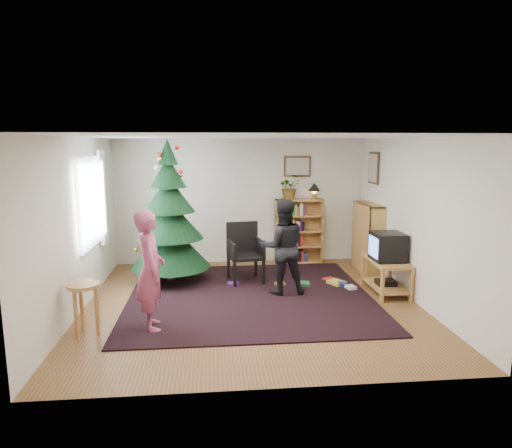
{
  "coord_description": "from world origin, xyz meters",
  "views": [
    {
      "loc": [
        -0.58,
        -6.64,
        2.41
      ],
      "look_at": [
        0.14,
        0.7,
        1.1
      ],
      "focal_mm": 32.0,
      "sensor_mm": 36.0,
      "label": 1
    }
  ],
  "objects": [
    {
      "name": "floor",
      "position": [
        0.0,
        0.0,
        0.0
      ],
      "size": [
        5.0,
        5.0,
        0.0
      ],
      "primitive_type": "plane",
      "color": "brown",
      "rests_on": "ground"
    },
    {
      "name": "picture_right",
      "position": [
        2.48,
        1.75,
        1.95
      ],
      "size": [
        0.03,
        0.5,
        0.6
      ],
      "color": "#4C3319",
      "rests_on": "wall_right"
    },
    {
      "name": "picture_back",
      "position": [
        1.15,
        2.48,
        1.95
      ],
      "size": [
        0.55,
        0.03,
        0.42
      ],
      "color": "#4C3319",
      "rests_on": "wall_back"
    },
    {
      "name": "armchair",
      "position": [
        -0.01,
        1.17,
        0.56
      ],
      "size": [
        0.65,
        0.66,
        1.04
      ],
      "rotation": [
        0.0,
        0.0,
        0.17
      ],
      "color": "black",
      "rests_on": "rug"
    },
    {
      "name": "table_lamp",
      "position": [
        1.48,
        2.34,
        1.52
      ],
      "size": [
        0.25,
        0.25,
        0.33
      ],
      "color": "#A57F33",
      "rests_on": "bookshelf_back"
    },
    {
      "name": "crt_tv",
      "position": [
        2.22,
        0.26,
        0.77
      ],
      "size": [
        0.48,
        0.51,
        0.45
      ],
      "color": "black",
      "rests_on": "tv_stand"
    },
    {
      "name": "floor_clutter",
      "position": [
        1.09,
        0.74,
        0.04
      ],
      "size": [
        2.14,
        0.72,
        0.08
      ],
      "color": "#A51E19",
      "rests_on": "rug"
    },
    {
      "name": "wall_right",
      "position": [
        2.5,
        0.0,
        1.25
      ],
      "size": [
        0.02,
        5.0,
        2.5
      ],
      "primitive_type": "cube",
      "color": "silver",
      "rests_on": "floor"
    },
    {
      "name": "tv_stand",
      "position": [
        2.22,
        0.26,
        0.33
      ],
      "size": [
        0.53,
        0.95,
        0.55
      ],
      "color": "#BC9343",
      "rests_on": "floor"
    },
    {
      "name": "christmas_tree",
      "position": [
        -1.31,
        1.24,
        1.04
      ],
      "size": [
        1.38,
        1.38,
        2.5
      ],
      "rotation": [
        0.0,
        0.0,
        -0.01
      ],
      "color": "#3F2816",
      "rests_on": "rug"
    },
    {
      "name": "ceiling",
      "position": [
        0.0,
        0.0,
        2.5
      ],
      "size": [
        5.0,
        5.0,
        0.0
      ],
      "primitive_type": "plane",
      "rotation": [
        3.14,
        0.0,
        0.0
      ],
      "color": "white",
      "rests_on": "wall_back"
    },
    {
      "name": "person_by_chair",
      "position": [
        0.54,
        0.39,
        0.77
      ],
      "size": [
        0.76,
        0.6,
        1.55
      ],
      "primitive_type": "imported",
      "rotation": [
        0.0,
        0.0,
        3.16
      ],
      "color": "black",
      "rests_on": "rug"
    },
    {
      "name": "stool",
      "position": [
        -2.2,
        -0.99,
        0.53
      ],
      "size": [
        0.41,
        0.41,
        0.68
      ],
      "color": "#BC9343",
      "rests_on": "floor"
    },
    {
      "name": "wall_left",
      "position": [
        -2.5,
        0.0,
        1.25
      ],
      "size": [
        0.02,
        5.0,
        2.5
      ],
      "primitive_type": "cube",
      "color": "silver",
      "rests_on": "floor"
    },
    {
      "name": "curtain",
      "position": [
        -2.43,
        1.3,
        1.5
      ],
      "size": [
        0.06,
        0.35,
        1.6
      ],
      "primitive_type": "cube",
      "color": "white",
      "rests_on": "wall_left"
    },
    {
      "name": "window_pane",
      "position": [
        -2.47,
        0.6,
        1.5
      ],
      "size": [
        0.04,
        1.2,
        1.4
      ],
      "primitive_type": "cube",
      "color": "silver",
      "rests_on": "wall_left"
    },
    {
      "name": "bookshelf_right",
      "position": [
        2.34,
        1.54,
        0.66
      ],
      "size": [
        0.3,
        0.95,
        1.3
      ],
      "rotation": [
        0.0,
        0.0,
        1.57
      ],
      "color": "#BC9343",
      "rests_on": "floor"
    },
    {
      "name": "person_standing",
      "position": [
        -1.39,
        -0.84,
        0.79
      ],
      "size": [
        0.5,
        0.65,
        1.58
      ],
      "primitive_type": "imported",
      "rotation": [
        0.0,
        0.0,
        1.79
      ],
      "color": "#AB446D",
      "rests_on": "rug"
    },
    {
      "name": "wall_front",
      "position": [
        0.0,
        -2.5,
        1.25
      ],
      "size": [
        5.0,
        0.02,
        2.5
      ],
      "primitive_type": "cube",
      "color": "silver",
      "rests_on": "floor"
    },
    {
      "name": "bookshelf_back",
      "position": [
        1.18,
        2.34,
        0.66
      ],
      "size": [
        0.95,
        0.3,
        1.3
      ],
      "color": "#BC9343",
      "rests_on": "floor"
    },
    {
      "name": "rug",
      "position": [
        0.0,
        0.3,
        0.01
      ],
      "size": [
        3.8,
        3.6,
        0.02
      ],
      "primitive_type": "cube",
      "color": "black",
      "rests_on": "floor"
    },
    {
      "name": "potted_plant",
      "position": [
        0.98,
        2.34,
        1.55
      ],
      "size": [
        0.55,
        0.51,
        0.5
      ],
      "primitive_type": "imported",
      "rotation": [
        0.0,
        0.0,
        0.32
      ],
      "color": "gray",
      "rests_on": "bookshelf_back"
    },
    {
      "name": "wall_back",
      "position": [
        0.0,
        2.5,
        1.25
      ],
      "size": [
        5.0,
        0.02,
        2.5
      ],
      "primitive_type": "cube",
      "color": "silver",
      "rests_on": "floor"
    }
  ]
}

